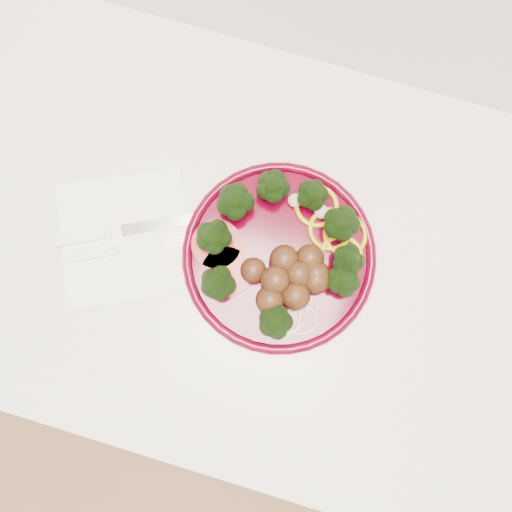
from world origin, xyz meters
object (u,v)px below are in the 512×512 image
(napkin, at_px, (125,238))
(knife, at_px, (107,233))
(plate, at_px, (283,254))
(fork, at_px, (107,252))

(napkin, relative_size, knife, 0.97)
(plate, xyz_separation_m, knife, (-0.24, -0.04, -0.01))
(plate, bearing_deg, napkin, -170.33)
(fork, bearing_deg, knife, 83.00)
(plate, height_order, napkin, plate)
(plate, height_order, knife, plate)
(napkin, distance_m, fork, 0.03)
(napkin, height_order, knife, knife)
(napkin, relative_size, fork, 1.09)
(plate, bearing_deg, knife, -170.89)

